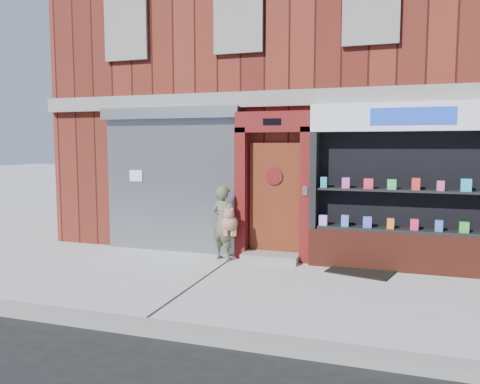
% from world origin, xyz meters
% --- Properties ---
extents(ground, '(80.00, 80.00, 0.00)m').
position_xyz_m(ground, '(0.00, 0.00, 0.00)').
color(ground, '#9E9E99').
rests_on(ground, ground).
extents(curb, '(60.00, 0.30, 0.12)m').
position_xyz_m(curb, '(0.00, -2.15, 0.06)').
color(curb, gray).
rests_on(curb, ground).
extents(building, '(12.00, 8.16, 8.00)m').
position_xyz_m(building, '(-0.00, 5.99, 4.00)').
color(building, '#541A13').
rests_on(building, ground).
extents(shutter_bay, '(3.10, 0.30, 3.04)m').
position_xyz_m(shutter_bay, '(-3.00, 1.93, 1.72)').
color(shutter_bay, gray).
rests_on(shutter_bay, ground).
extents(red_door_bay, '(1.52, 0.58, 2.90)m').
position_xyz_m(red_door_bay, '(-0.75, 1.86, 1.46)').
color(red_door_bay, '#520E0E').
rests_on(red_door_bay, ground).
extents(pharmacy_bay, '(3.50, 0.41, 3.00)m').
position_xyz_m(pharmacy_bay, '(1.75, 1.81, 1.37)').
color(pharmacy_bay, '#5F2416').
rests_on(pharmacy_bay, ground).
extents(woman, '(0.64, 0.53, 1.47)m').
position_xyz_m(woman, '(-1.65, 1.53, 0.74)').
color(woman, '#515B3C').
rests_on(woman, ground).
extents(doormat, '(1.25, 1.02, 0.03)m').
position_xyz_m(doormat, '(0.98, 1.45, 0.01)').
color(doormat, black).
rests_on(doormat, ground).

